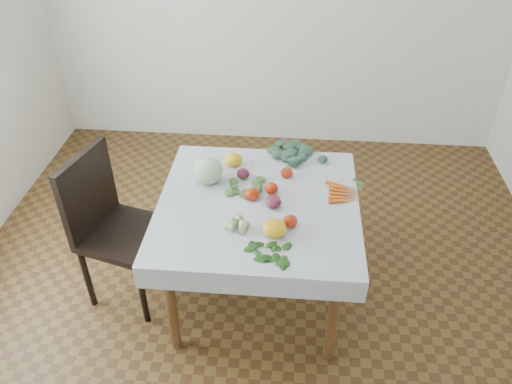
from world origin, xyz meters
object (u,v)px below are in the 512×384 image
chair (109,220)px  cabbage (208,171)px  heirloom_back (234,159)px  table (258,216)px  carrot_bunch (343,193)px

chair → cabbage: (0.58, 0.18, 0.26)m
cabbage → chair: bearing=-162.3°
heirloom_back → cabbage: bearing=-123.4°
table → chair: size_ratio=1.00×
cabbage → carrot_bunch: size_ratio=0.84×
table → heirloom_back: heirloom_back is taller
chair → carrot_bunch: chair is taller
chair → heirloom_back: size_ratio=8.99×
chair → carrot_bunch: 1.39m
cabbage → heirloom_back: 0.23m
heirloom_back → chair: bearing=-151.8°
cabbage → carrot_bunch: bearing=-4.4°
chair → cabbage: 0.66m
cabbage → heirloom_back: cabbage is taller
cabbage → table: bearing=-29.1°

